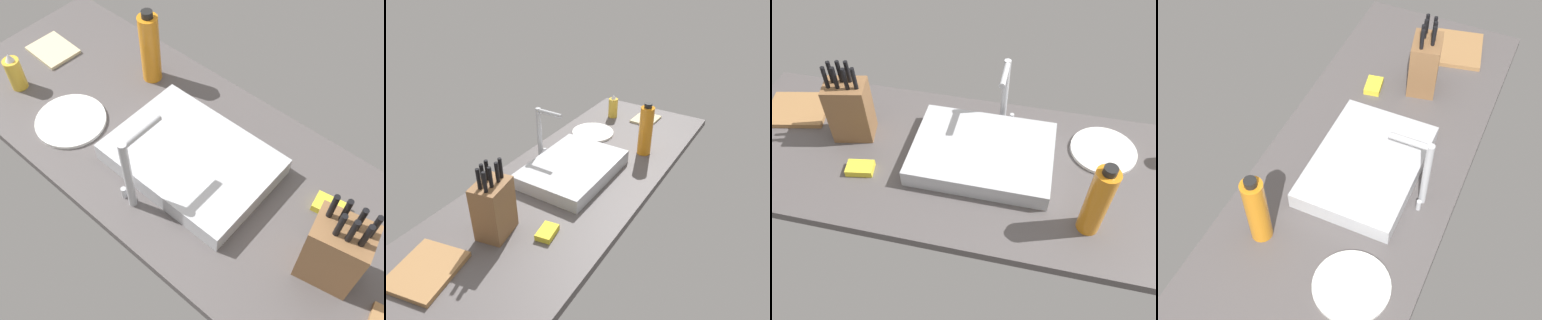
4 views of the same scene
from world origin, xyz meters
The scene contains 9 objects.
countertop_slab centered at (0.00, 0.00, 1.75)cm, with size 186.30×67.58×3.50cm, color #514C4C.
sink_basin centered at (0.56, 2.29, 6.66)cm, with size 47.40×34.29×6.31cm, color #B7BABF.
faucet centered at (4.49, 21.88, 19.41)cm, with size 5.50×14.04×26.99cm.
knife_block centered at (-47.35, 5.12, 14.98)cm, with size 15.78×13.05×29.82cm.
soap_bottle centered at (67.85, 16.12, 9.77)cm, with size 5.54×5.54×14.36cm.
water_bottle centered at (36.56, -17.68, 16.28)cm, with size 6.79×6.79×27.05cm.
dinner_plate centered at (41.70, 15.14, 4.10)cm, with size 23.03×23.03×1.20cm, color white.
dish_towel centered at (73.98, -3.09, 4.10)cm, with size 16.56×13.25×1.20cm, color beige.
dish_sponge centered at (-38.78, -11.71, 4.70)cm, with size 9.00×6.00×2.40cm, color yellow.
Camera 1 is at (-52.58, 62.80, 114.91)cm, focal length 42.38 mm.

